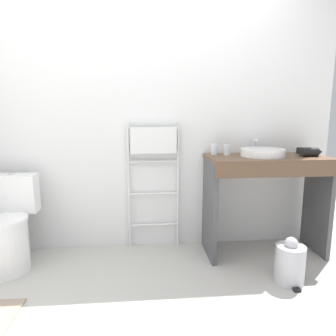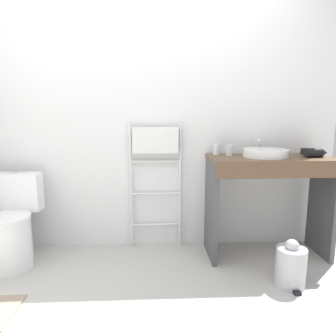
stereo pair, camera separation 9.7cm
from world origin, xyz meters
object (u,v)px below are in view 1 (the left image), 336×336
Objects in this scene: towel_radiator at (154,157)px; sink_basin at (263,152)px; toilet at (7,231)px; cup_near_edge at (227,150)px; cup_near_wall at (214,149)px; hair_dryer at (310,152)px; trash_bin at (290,263)px.

towel_radiator is 3.11× the size of sink_basin.
sink_basin is (2.13, 0.08, 0.60)m from toilet.
cup_near_edge reaches higher than toilet.
cup_near_edge is at bearing 5.61° from toilet.
cup_near_wall is at bearing 159.23° from sink_basin.
toilet is 1.95m from cup_near_edge.
sink_basin is 2.02× the size of hair_dryer.
trash_bin is at bearing -127.83° from hair_dryer.
cup_near_wall is (0.54, -0.07, 0.07)m from towel_radiator.
toilet reaches higher than trash_bin.
toilet is 7.75× the size of cup_near_wall.
towel_radiator is at bearing 144.03° from trash_bin.
hair_dryer is at bearing 1.00° from toilet.
cup_near_edge is at bearing 168.77° from hair_dryer.
cup_near_edge is 1.03m from trash_bin.
cup_near_wall is 0.81m from hair_dryer.
toilet is 2.60m from hair_dryer.
toilet is 8.15× the size of cup_near_edge.
cup_near_wall is (-0.39, 0.15, 0.01)m from sink_basin.
cup_near_wall reaches higher than toilet.
cup_near_edge reaches higher than hair_dryer.
cup_near_edge is at bearing -26.68° from cup_near_wall.
sink_basin is at bearing -20.77° from cup_near_wall.
towel_radiator is (1.19, 0.30, 0.55)m from toilet.
hair_dryer is at bearing -13.36° from cup_near_wall.
cup_near_wall reaches higher than hair_dryer.
cup_near_edge reaches higher than trash_bin.
sink_basin reaches higher than trash_bin.
towel_radiator is 1.36m from hair_dryer.
toilet is 4.07× the size of hair_dryer.
hair_dryer is 0.52× the size of trash_bin.
towel_radiator is at bearing 169.80° from cup_near_edge.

